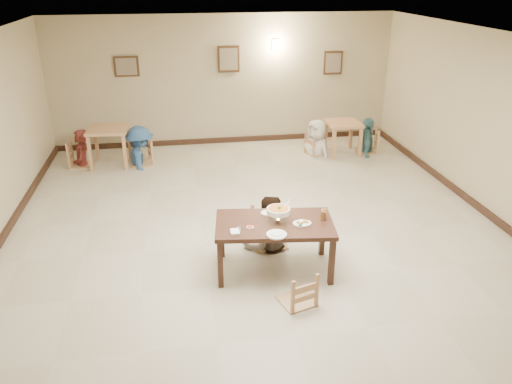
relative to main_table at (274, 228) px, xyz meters
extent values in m
plane|color=#BCB39C|center=(-0.04, 0.81, -0.66)|extent=(10.00, 10.00, 0.00)
plane|color=silver|center=(-0.04, 0.81, 2.34)|extent=(10.00, 10.00, 0.00)
plane|color=tan|center=(-0.04, 5.81, 0.84)|extent=(10.00, 0.00, 10.00)
cube|color=#311D14|center=(-0.04, 5.78, -0.60)|extent=(8.00, 0.06, 0.12)
cube|color=#311D14|center=(3.93, 0.81, -0.60)|extent=(0.06, 10.00, 0.12)
cube|color=#3C2515|center=(-2.24, 5.77, 1.24)|extent=(0.55, 0.03, 0.45)
cube|color=gray|center=(-2.24, 5.75, 1.24)|extent=(0.45, 0.01, 0.37)
cube|color=#3C2515|center=(0.06, 5.77, 1.34)|extent=(0.50, 0.03, 0.60)
cube|color=gray|center=(0.06, 5.75, 1.34)|extent=(0.41, 0.01, 0.49)
cube|color=#3C2515|center=(2.56, 5.77, 1.19)|extent=(0.45, 0.03, 0.55)
cube|color=gray|center=(2.56, 5.75, 1.19)|extent=(0.37, 0.01, 0.45)
cube|color=#FFD88C|center=(1.16, 5.77, 1.64)|extent=(0.16, 0.05, 0.22)
cube|color=#3C2218|center=(0.00, 0.00, 0.05)|extent=(1.69, 1.08, 0.06)
cube|color=#3C2218|center=(-0.78, -0.29, -0.32)|extent=(0.07, 0.07, 0.68)
cube|color=#3C2218|center=(0.68, -0.47, -0.32)|extent=(0.07, 0.07, 0.68)
cube|color=#3C2218|center=(-0.68, 0.47, -0.32)|extent=(0.07, 0.07, 0.68)
cube|color=#3C2218|center=(0.78, 0.29, -0.32)|extent=(0.07, 0.07, 0.68)
cube|color=tan|center=(0.07, 0.73, -0.17)|extent=(0.51, 0.51, 0.06)
cube|color=tan|center=(0.14, -0.78, -0.26)|extent=(0.42, 0.42, 0.05)
imported|color=gray|center=(0.04, 0.67, 0.16)|extent=(0.85, 0.69, 1.64)
torus|color=silver|center=(0.05, 0.01, 0.21)|extent=(0.25, 0.25, 0.01)
cylinder|color=silver|center=(0.05, 0.01, 0.10)|extent=(0.07, 0.07, 0.04)
cone|color=#FFA526|center=(0.05, 0.01, 0.15)|extent=(0.04, 0.04, 0.06)
cylinder|color=white|center=(0.05, 0.01, 0.25)|extent=(0.32, 0.32, 0.07)
cylinder|color=#B96320|center=(0.05, 0.01, 0.28)|extent=(0.27, 0.27, 0.02)
sphere|color=#2D7223|center=(0.06, 0.00, 0.30)|extent=(0.04, 0.04, 0.04)
cylinder|color=silver|center=(0.18, 0.07, 0.31)|extent=(0.15, 0.09, 0.10)
cylinder|color=silver|center=(0.15, 0.07, 0.15)|extent=(0.01, 0.01, 0.14)
cylinder|color=silver|center=(-0.04, 0.07, 0.15)|extent=(0.01, 0.01, 0.14)
cylinder|color=silver|center=(0.05, -0.10, 0.15)|extent=(0.01, 0.01, 0.14)
cylinder|color=white|center=(-0.01, 0.28, 0.09)|extent=(0.26, 0.26, 0.02)
ellipsoid|color=white|center=(-0.01, 0.28, 0.10)|extent=(0.17, 0.14, 0.06)
cylinder|color=white|center=(-0.04, -0.35, 0.09)|extent=(0.27, 0.27, 0.02)
ellipsoid|color=white|center=(-0.04, -0.35, 0.10)|extent=(0.17, 0.15, 0.06)
cylinder|color=white|center=(0.35, -0.11, 0.09)|extent=(0.26, 0.26, 0.02)
sphere|color=#2D7223|center=(0.32, -0.18, 0.12)|extent=(0.04, 0.04, 0.04)
cylinder|color=white|center=(-0.35, -0.10, 0.09)|extent=(0.10, 0.10, 0.02)
cylinder|color=#A01C15|center=(-0.35, -0.10, 0.10)|extent=(0.07, 0.07, 0.01)
cube|color=white|center=(-0.56, -0.20, 0.09)|extent=(0.12, 0.15, 0.03)
cube|color=silver|center=(-0.52, -0.12, 0.09)|extent=(0.03, 0.16, 0.01)
cube|color=silver|center=(-0.49, -0.12, 0.09)|extent=(0.03, 0.16, 0.01)
cylinder|color=white|center=(0.68, -0.02, 0.16)|extent=(0.08, 0.08, 0.16)
cylinder|color=#CF6A10|center=(0.68, -0.02, 0.15)|extent=(0.07, 0.07, 0.12)
cube|color=tan|center=(-2.65, 4.65, 0.14)|extent=(0.88, 0.88, 0.06)
cube|color=tan|center=(-3.03, 4.32, -0.28)|extent=(0.07, 0.07, 0.77)
cube|color=tan|center=(-2.32, 4.28, -0.28)|extent=(0.07, 0.07, 0.77)
cube|color=tan|center=(-2.99, 5.03, -0.28)|extent=(0.07, 0.07, 0.77)
cube|color=tan|center=(-2.28, 4.99, -0.28)|extent=(0.07, 0.07, 0.77)
cube|color=tan|center=(2.50, 4.56, 0.04)|extent=(0.74, 0.74, 0.06)
cube|color=tan|center=(2.20, 4.25, -0.33)|extent=(0.07, 0.07, 0.68)
cube|color=tan|center=(2.81, 4.25, -0.33)|extent=(0.07, 0.07, 0.68)
cube|color=tan|center=(2.19, 4.86, -0.33)|extent=(0.07, 0.07, 0.68)
cube|color=tan|center=(2.81, 4.87, -0.33)|extent=(0.07, 0.07, 0.68)
cube|color=tan|center=(-3.27, 4.70, -0.17)|extent=(0.50, 0.50, 0.05)
cube|color=tan|center=(-2.03, 4.59, -0.19)|extent=(0.48, 0.48, 0.05)
cube|color=tan|center=(1.91, 4.62, -0.27)|extent=(0.41, 0.41, 0.04)
cube|color=tan|center=(3.10, 4.58, -0.17)|extent=(0.50, 0.50, 0.05)
imported|color=maroon|center=(-3.27, 4.70, 0.14)|extent=(0.44, 0.62, 1.60)
imported|color=#355C8B|center=(-2.03, 4.59, 0.18)|extent=(0.84, 1.19, 1.69)
imported|color=silver|center=(1.91, 4.62, 0.13)|extent=(0.83, 0.93, 1.59)
imported|color=teal|center=(3.10, 4.58, 0.14)|extent=(0.66, 1.02, 1.61)
camera|label=1|loc=(-1.22, -5.87, 3.20)|focal=35.00mm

